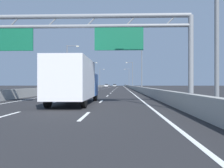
{
  "coord_description": "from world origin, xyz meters",
  "views": [
    {
      "loc": [
        3.43,
        1.99,
        1.44
      ],
      "look_at": [
        0.63,
        76.42,
        1.47
      ],
      "focal_mm": 37.93,
      "sensor_mm": 36.0,
      "label": 1
    }
  ],
  "objects_px": {
    "streetlamp_left_distant": "(100,77)",
    "streetlamp_right_distant": "(129,77)",
    "streetlamp_left_mid": "(68,65)",
    "streetlamp_left_far": "(91,73)",
    "streetlamp_right_mid": "(141,65)",
    "silver_car": "(115,85)",
    "streetlamp_right_far": "(132,73)",
    "orange_car": "(79,88)",
    "white_car": "(106,85)",
    "box_truck": "(74,81)",
    "green_car": "(88,87)",
    "sign_gantry": "(70,36)"
  },
  "relations": [
    {
      "from": "sign_gantry",
      "to": "streetlamp_left_far",
      "type": "distance_m",
      "value": 70.15
    },
    {
      "from": "streetlamp_left_distant",
      "to": "streetlamp_left_far",
      "type": "bearing_deg",
      "value": -90.0
    },
    {
      "from": "streetlamp_left_distant",
      "to": "streetlamp_right_distant",
      "type": "height_order",
      "value": "same"
    },
    {
      "from": "streetlamp_right_mid",
      "to": "orange_car",
      "type": "relative_size",
      "value": 2.1
    },
    {
      "from": "orange_car",
      "to": "white_car",
      "type": "distance_m",
      "value": 73.43
    },
    {
      "from": "streetlamp_left_distant",
      "to": "streetlamp_right_distant",
      "type": "bearing_deg",
      "value": 0.0
    },
    {
      "from": "streetlamp_left_far",
      "to": "streetlamp_right_far",
      "type": "height_order",
      "value": "same"
    },
    {
      "from": "sign_gantry",
      "to": "silver_car",
      "type": "bearing_deg",
      "value": 89.81
    },
    {
      "from": "streetlamp_right_far",
      "to": "streetlamp_left_distant",
      "type": "xyz_separation_m",
      "value": [
        -14.93,
        37.78,
        0.0
      ]
    },
    {
      "from": "white_car",
      "to": "box_truck",
      "type": "xyz_separation_m",
      "value": [
        3.61,
        -96.09,
        0.92
      ]
    },
    {
      "from": "streetlamp_left_mid",
      "to": "orange_car",
      "type": "distance_m",
      "value": 11.08
    },
    {
      "from": "streetlamp_right_distant",
      "to": "orange_car",
      "type": "height_order",
      "value": "streetlamp_right_distant"
    },
    {
      "from": "streetlamp_left_far",
      "to": "streetlamp_right_distant",
      "type": "height_order",
      "value": "same"
    },
    {
      "from": "streetlamp_left_distant",
      "to": "green_car",
      "type": "xyz_separation_m",
      "value": [
        3.78,
        -72.58,
        -4.65
      ]
    },
    {
      "from": "sign_gantry",
      "to": "streetlamp_left_mid",
      "type": "relative_size",
      "value": 1.78
    },
    {
      "from": "streetlamp_left_mid",
      "to": "streetlamp_left_distant",
      "type": "relative_size",
      "value": 1.0
    },
    {
      "from": "streetlamp_left_mid",
      "to": "silver_car",
      "type": "height_order",
      "value": "streetlamp_left_mid"
    },
    {
      "from": "streetlamp_right_distant",
      "to": "white_car",
      "type": "relative_size",
      "value": 2.24
    },
    {
      "from": "green_car",
      "to": "white_car",
      "type": "bearing_deg",
      "value": 89.81
    },
    {
      "from": "green_car",
      "to": "streetlamp_right_distant",
      "type": "bearing_deg",
      "value": 81.27
    },
    {
      "from": "streetlamp_left_far",
      "to": "silver_car",
      "type": "distance_m",
      "value": 37.61
    },
    {
      "from": "streetlamp_left_mid",
      "to": "streetlamp_left_far",
      "type": "bearing_deg",
      "value": 90.0
    },
    {
      "from": "streetlamp_right_distant",
      "to": "silver_car",
      "type": "distance_m",
      "value": 8.71
    },
    {
      "from": "sign_gantry",
      "to": "streetlamp_right_distant",
      "type": "height_order",
      "value": "streetlamp_right_distant"
    },
    {
      "from": "streetlamp_right_distant",
      "to": "streetlamp_right_far",
      "type": "bearing_deg",
      "value": -90.0
    },
    {
      "from": "streetlamp_left_distant",
      "to": "green_car",
      "type": "height_order",
      "value": "streetlamp_left_distant"
    },
    {
      "from": "sign_gantry",
      "to": "orange_car",
      "type": "relative_size",
      "value": 3.72
    },
    {
      "from": "streetlamp_right_mid",
      "to": "streetlamp_right_distant",
      "type": "height_order",
      "value": "same"
    },
    {
      "from": "silver_car",
      "to": "orange_car",
      "type": "distance_m",
      "value": 83.64
    },
    {
      "from": "streetlamp_left_distant",
      "to": "white_car",
      "type": "height_order",
      "value": "streetlamp_left_distant"
    },
    {
      "from": "streetlamp_left_far",
      "to": "streetlamp_left_distant",
      "type": "height_order",
      "value": "same"
    },
    {
      "from": "streetlamp_right_mid",
      "to": "streetlamp_right_far",
      "type": "xyz_separation_m",
      "value": [
        0.0,
        37.78,
        0.0
      ]
    },
    {
      "from": "silver_car",
      "to": "white_car",
      "type": "xyz_separation_m",
      "value": [
        -3.7,
        -10.12,
        0.03
      ]
    },
    {
      "from": "streetlamp_left_mid",
      "to": "orange_car",
      "type": "relative_size",
      "value": 2.1
    },
    {
      "from": "green_car",
      "to": "streetlamp_right_far",
      "type": "bearing_deg",
      "value": 72.24
    },
    {
      "from": "streetlamp_right_mid",
      "to": "white_car",
      "type": "height_order",
      "value": "streetlamp_right_mid"
    },
    {
      "from": "orange_car",
      "to": "white_car",
      "type": "height_order",
      "value": "white_car"
    },
    {
      "from": "white_car",
      "to": "green_car",
      "type": "height_order",
      "value": "white_car"
    },
    {
      "from": "white_car",
      "to": "silver_car",
      "type": "bearing_deg",
      "value": 69.89
    },
    {
      "from": "streetlamp_right_mid",
      "to": "streetlamp_right_far",
      "type": "height_order",
      "value": "same"
    },
    {
      "from": "streetlamp_left_distant",
      "to": "green_car",
      "type": "bearing_deg",
      "value": -87.02
    },
    {
      "from": "silver_car",
      "to": "streetlamp_right_mid",
      "type": "bearing_deg",
      "value": -84.43
    },
    {
      "from": "streetlamp_right_mid",
      "to": "silver_car",
      "type": "height_order",
      "value": "streetlamp_right_mid"
    },
    {
      "from": "streetlamp_left_far",
      "to": "box_truck",
      "type": "relative_size",
      "value": 1.11
    },
    {
      "from": "streetlamp_left_distant",
      "to": "streetlamp_right_far",
      "type": "bearing_deg",
      "value": -68.43
    },
    {
      "from": "streetlamp_left_mid",
      "to": "streetlamp_right_mid",
      "type": "distance_m",
      "value": 14.93
    },
    {
      "from": "streetlamp_left_distant",
      "to": "streetlamp_right_distant",
      "type": "relative_size",
      "value": 1.0
    },
    {
      "from": "streetlamp_right_far",
      "to": "streetlamp_left_distant",
      "type": "bearing_deg",
      "value": 111.57
    },
    {
      "from": "white_car",
      "to": "box_truck",
      "type": "bearing_deg",
      "value": -87.85
    },
    {
      "from": "streetlamp_right_far",
      "to": "green_car",
      "type": "xyz_separation_m",
      "value": [
        -11.15,
        -34.81,
        -4.65
      ]
    }
  ]
}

